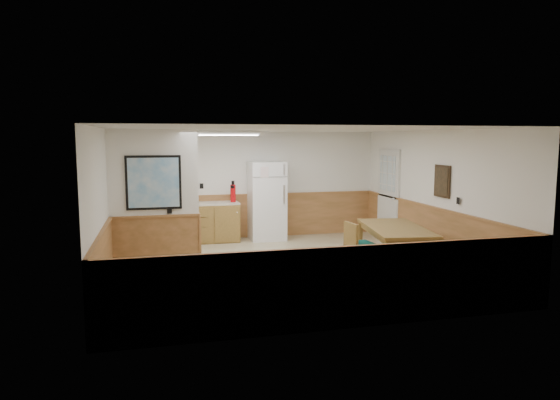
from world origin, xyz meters
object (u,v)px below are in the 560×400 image
object	(u,v)px
dining_table	(396,232)
soap_bottle	(157,199)
dining_bench	(431,247)
dining_chair	(356,242)
refrigerator	(267,201)
fire_extinguisher	(233,193)

from	to	relation	value
dining_table	soap_bottle	world-z (taller)	soap_bottle
dining_bench	dining_table	bearing A→B (deg)	-172.05
dining_bench	dining_chair	world-z (taller)	dining_chair
dining_table	dining_bench	bearing A→B (deg)	9.84
soap_bottle	dining_table	bearing A→B (deg)	-37.06
dining_chair	soap_bottle	world-z (taller)	soap_bottle
refrigerator	soap_bottle	distance (m)	2.47
dining_bench	soap_bottle	bearing A→B (deg)	154.99
soap_bottle	fire_extinguisher	bearing A→B (deg)	-2.61
dining_bench	fire_extinguisher	xyz separation A→B (m)	(-3.23, 3.08, 0.77)
dining_bench	fire_extinguisher	size ratio (longest dim) A/B	3.25
refrigerator	fire_extinguisher	bearing A→B (deg)	177.90
fire_extinguisher	dining_chair	bearing A→B (deg)	-79.98
dining_bench	dining_chair	size ratio (longest dim) A/B	1.85
refrigerator	dining_table	xyz separation A→B (m)	(1.72, -3.06, -0.24)
dining_table	dining_chair	bearing A→B (deg)	-175.25
dining_table	soap_bottle	bearing A→B (deg)	152.57
dining_chair	refrigerator	bearing A→B (deg)	102.03
dining_table	fire_extinguisher	size ratio (longest dim) A/B	4.30
dining_table	dining_bench	size ratio (longest dim) A/B	1.33
fire_extinguisher	soap_bottle	distance (m)	1.69
refrigerator	dining_bench	world-z (taller)	refrigerator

